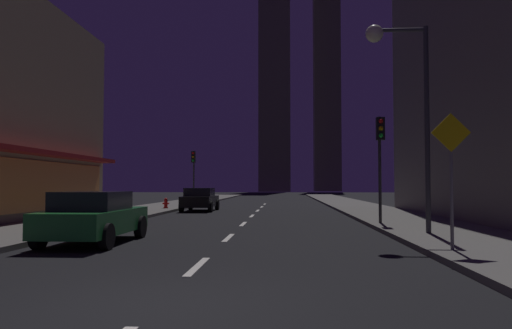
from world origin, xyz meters
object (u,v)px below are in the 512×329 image
object	(u,v)px
fire_hydrant_far_left	(166,203)
street_lamp_right	(400,76)
car_parked_near	(94,217)
car_parked_far	(200,199)
pedestrian_crossing_sign	(451,168)
traffic_light_far_left	(194,165)
traffic_light_near_right	(380,145)

from	to	relation	value
fire_hydrant_far_left	street_lamp_right	world-z (taller)	street_lamp_right
car_parked_near	car_parked_far	xyz separation A→B (m)	(0.00, 16.67, 0.00)
car_parked_near	fire_hydrant_far_left	bearing A→B (deg)	97.63
car_parked_near	pedestrian_crossing_sign	world-z (taller)	pedestrian_crossing_sign
street_lamp_right	traffic_light_far_left	bearing A→B (deg)	116.11
street_lamp_right	fire_hydrant_far_left	bearing A→B (deg)	126.79
fire_hydrant_far_left	pedestrian_crossing_sign	bearing A→B (deg)	-58.79
car_parked_far	fire_hydrant_far_left	world-z (taller)	car_parked_far
car_parked_near	street_lamp_right	size ratio (longest dim) A/B	0.64
fire_hydrant_far_left	traffic_light_far_left	world-z (taller)	traffic_light_far_left
car_parked_near	street_lamp_right	xyz separation A→B (m)	(8.98, 2.08, 4.33)
car_parked_near	traffic_light_far_left	distance (m)	24.48
fire_hydrant_far_left	street_lamp_right	xyz separation A→B (m)	(11.28, -15.09, 4.61)
traffic_light_near_right	street_lamp_right	bearing A→B (deg)	-91.79
car_parked_near	pedestrian_crossing_sign	distance (m)	9.46
fire_hydrant_far_left	pedestrian_crossing_sign	size ratio (longest dim) A/B	0.21
traffic_light_far_left	street_lamp_right	distance (m)	24.80
car_parked_far	traffic_light_far_left	size ratio (longest dim) A/B	1.01
car_parked_far	fire_hydrant_far_left	xyz separation A→B (m)	(-2.30, 0.50, -0.29)
car_parked_far	traffic_light_near_right	world-z (taller)	traffic_light_near_right
car_parked_far	pedestrian_crossing_sign	world-z (taller)	pedestrian_crossing_sign
fire_hydrant_far_left	traffic_light_near_right	bearing A→B (deg)	-44.57
traffic_light_near_right	street_lamp_right	distance (m)	4.29
fire_hydrant_far_left	pedestrian_crossing_sign	world-z (taller)	pedestrian_crossing_sign
car_parked_far	traffic_light_far_left	xyz separation A→B (m)	(-1.90, 7.62, 2.45)
car_parked_far	traffic_light_far_left	world-z (taller)	traffic_light_far_left
street_lamp_right	pedestrian_crossing_sign	xyz separation A→B (m)	(0.22, -3.89, -3.05)
car_parked_far	street_lamp_right	distance (m)	17.66
car_parked_near	traffic_light_far_left	size ratio (longest dim) A/B	1.01
traffic_light_far_left	car_parked_far	bearing A→B (deg)	-76.00
fire_hydrant_far_left	traffic_light_far_left	size ratio (longest dim) A/B	0.16
car_parked_far	traffic_light_near_right	size ratio (longest dim) A/B	1.01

